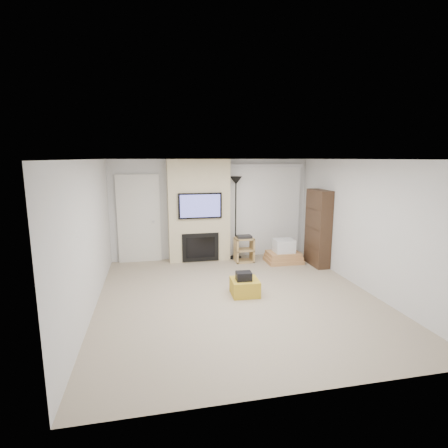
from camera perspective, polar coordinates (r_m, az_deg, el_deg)
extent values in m
cube|color=tan|center=(6.58, 2.19, -11.82)|extent=(5.00, 5.50, 0.00)
cube|color=white|center=(6.08, 2.35, 10.50)|extent=(5.00, 5.50, 0.00)
cube|color=silver|center=(8.86, -2.05, 2.46)|extent=(5.00, 0.00, 2.50)
cube|color=silver|center=(3.70, 12.79, -9.65)|extent=(5.00, 0.00, 2.50)
cube|color=silver|center=(6.12, -21.11, -2.02)|extent=(0.00, 5.50, 2.50)
cube|color=silver|center=(7.23, 21.87, -0.20)|extent=(0.00, 5.50, 2.50)
cube|color=silver|center=(6.96, 3.97, 10.49)|extent=(0.35, 0.18, 0.01)
cube|color=gold|center=(6.64, 3.41, -10.24)|extent=(0.52, 0.52, 0.30)
cube|color=black|center=(6.52, 3.25, -8.49)|extent=(0.29, 0.23, 0.16)
cube|color=beige|center=(8.62, -4.12, 2.20)|extent=(1.50, 0.40, 2.50)
cube|color=black|center=(8.37, -3.92, 2.99)|extent=(1.05, 0.06, 0.62)
cube|color=#444689|center=(8.34, -3.89, 2.96)|extent=(0.96, 0.00, 0.54)
cube|color=black|center=(8.59, -3.85, -3.82)|extent=(0.90, 0.04, 0.70)
cube|color=black|center=(8.57, -3.84, -3.85)|extent=(0.70, 0.02, 0.50)
cube|color=silver|center=(8.73, -13.72, 0.84)|extent=(1.02, 0.08, 2.14)
cube|color=beige|center=(8.75, -13.70, 0.56)|extent=(0.90, 0.05, 2.05)
cylinder|color=silver|center=(8.70, -11.47, 0.43)|extent=(0.07, 0.06, 0.07)
cube|color=silver|center=(9.06, 6.85, 9.43)|extent=(1.98, 0.10, 0.08)
cube|color=white|center=(9.17, 6.66, 2.01)|extent=(1.90, 0.03, 2.29)
cylinder|color=black|center=(8.98, 1.88, -5.48)|extent=(0.31, 0.31, 0.03)
cylinder|color=black|center=(8.76, 1.92, 0.64)|extent=(0.03, 0.03, 1.94)
cone|color=black|center=(8.64, 1.96, 7.12)|extent=(0.31, 0.31, 0.20)
cube|color=tan|center=(8.59, 1.97, -4.29)|extent=(0.04, 0.38, 0.60)
cube|color=tan|center=(8.69, 4.61, -4.13)|extent=(0.04, 0.38, 0.60)
cube|color=tan|center=(8.71, 3.28, -6.02)|extent=(0.45, 0.38, 0.03)
cube|color=tan|center=(8.64, 3.30, -4.21)|extent=(0.45, 0.38, 0.03)
cube|color=tan|center=(8.57, 3.32, -2.37)|extent=(0.45, 0.38, 0.03)
cube|color=black|center=(8.56, 3.32, -2.07)|extent=(0.35, 0.25, 0.06)
cube|color=tan|center=(8.76, 9.65, -5.85)|extent=(0.86, 0.66, 0.09)
cube|color=tan|center=(8.73, 9.67, -5.30)|extent=(0.82, 0.61, 0.08)
cube|color=tan|center=(8.71, 9.68, -4.77)|extent=(0.78, 0.57, 0.08)
cube|color=silver|center=(8.66, 9.73, -3.51)|extent=(0.47, 0.42, 0.31)
cube|color=#302015|center=(8.52, 15.12, -0.64)|extent=(0.30, 0.80, 1.80)
cube|color=#302015|center=(8.61, 14.85, -3.58)|extent=(0.26, 0.72, 0.02)
cube|color=#302015|center=(8.51, 15.00, -0.64)|extent=(0.26, 0.72, 0.02)
cube|color=#302015|center=(8.43, 15.14, 2.36)|extent=(0.26, 0.72, 0.02)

